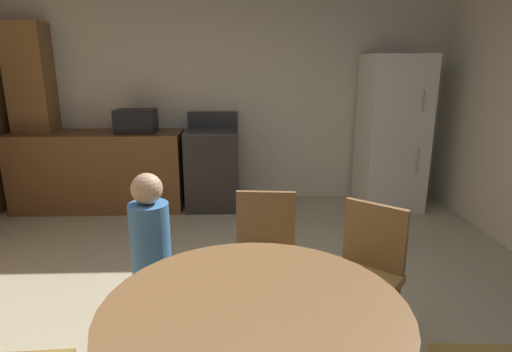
# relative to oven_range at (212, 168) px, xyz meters

# --- Properties ---
(wall_back) EXTENTS (5.53, 0.12, 2.70)m
(wall_back) POSITION_rel_oven_range_xyz_m (0.20, 0.40, 0.88)
(wall_back) COLOR silver
(wall_back) RESTS_ON ground
(kitchen_counter) EXTENTS (1.92, 0.60, 0.90)m
(kitchen_counter) POSITION_rel_oven_range_xyz_m (-1.31, -0.00, -0.02)
(kitchen_counter) COLOR brown
(kitchen_counter) RESTS_ON ground
(pantry_column) EXTENTS (0.44, 0.36, 2.10)m
(pantry_column) POSITION_rel_oven_range_xyz_m (-2.05, 0.18, 0.58)
(pantry_column) COLOR olive
(pantry_column) RESTS_ON ground
(oven_range) EXTENTS (0.60, 0.60, 1.10)m
(oven_range) POSITION_rel_oven_range_xyz_m (0.00, 0.00, 0.00)
(oven_range) COLOR #2D2B28
(oven_range) RESTS_ON ground
(refrigerator) EXTENTS (0.68, 0.68, 1.76)m
(refrigerator) POSITION_rel_oven_range_xyz_m (2.08, -0.05, 0.41)
(refrigerator) COLOR white
(refrigerator) RESTS_ON ground
(microwave) EXTENTS (0.44, 0.32, 0.26)m
(microwave) POSITION_rel_oven_range_xyz_m (-0.85, -0.00, 0.56)
(microwave) COLOR black
(microwave) RESTS_ON kitchen_counter
(dining_table) EXTENTS (1.18, 1.18, 0.76)m
(dining_table) POSITION_rel_oven_range_xyz_m (0.39, -3.38, 0.13)
(dining_table) COLOR olive
(dining_table) RESTS_ON ground
(chair_northeast) EXTENTS (0.56, 0.56, 0.87)m
(chair_northeast) POSITION_rel_oven_range_xyz_m (1.05, -2.61, 0.03)
(chair_northeast) COLOR olive
(chair_northeast) RESTS_ON ground
(chair_north) EXTENTS (0.44, 0.44, 0.87)m
(chair_north) POSITION_rel_oven_range_xyz_m (0.48, -2.37, 0.03)
(chair_north) COLOR olive
(chair_north) RESTS_ON ground
(person_child) EXTENTS (0.31, 0.31, 1.09)m
(person_child) POSITION_rel_oven_range_xyz_m (-0.17, -2.62, 0.11)
(person_child) COLOR #665B51
(person_child) RESTS_ON ground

